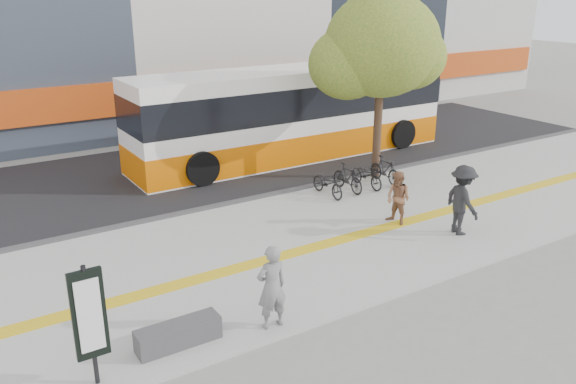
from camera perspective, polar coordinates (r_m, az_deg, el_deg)
ground at (r=13.50m, az=-2.12°, el=-9.11°), size 120.00×120.00×0.00m
sidewalk at (r=14.65m, az=-5.11°, el=-6.58°), size 40.00×7.00×0.08m
tactile_strip at (r=14.23m, az=-4.18°, el=-7.17°), size 40.00×0.45×0.01m
street at (r=21.15m, az=-14.56°, el=1.15°), size 40.00×8.00×0.06m
curb at (r=17.57m, az=-10.41°, el=-2.17°), size 40.00×0.25×0.14m
bench at (r=11.45m, az=-10.58°, el=-13.40°), size 1.60×0.45×0.45m
signboard at (r=10.27m, az=-18.71°, el=-11.36°), size 0.55×0.10×2.20m
street_tree at (r=20.08m, az=8.80°, el=13.71°), size 4.40×3.80×6.31m
bus at (r=22.85m, az=0.47°, el=7.39°), size 12.86×3.05×3.42m
bicycle_row at (r=19.39m, az=6.66°, el=1.49°), size 2.89×1.57×0.91m
seated_woman at (r=11.49m, az=-1.60°, el=-9.19°), size 0.65×0.44×1.74m
pedestrian_tan at (r=16.66m, az=10.62°, el=-0.59°), size 0.69×0.82×1.51m
pedestrian_dark at (r=16.33m, az=16.54°, el=-0.75°), size 0.96×1.36×1.91m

